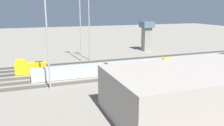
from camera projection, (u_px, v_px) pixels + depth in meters
ground_plane at (111, 68)px, 86.62m from camera, size 400.00×400.00×0.00m
track_bed_0 at (101, 61)px, 98.04m from camera, size 140.00×2.80×0.12m
track_bed_1 at (105, 64)px, 93.47m from camera, size 140.00×2.80×0.12m
track_bed_2 at (109, 66)px, 88.90m from camera, size 140.00×2.80×0.12m
track_bed_3 at (114, 70)px, 84.32m from camera, size 140.00×2.80×0.12m
track_bed_4 at (119, 73)px, 79.75m from camera, size 140.00×2.80×0.12m
track_bed_5 at (125, 77)px, 75.18m from camera, size 140.00×2.80×0.12m
train_on_track_2 at (30, 67)px, 78.95m from camera, size 10.00×3.00×5.00m
train_on_track_4 at (139, 66)px, 81.74m from camera, size 71.40×3.00×3.80m
train_on_track_5 at (174, 66)px, 80.82m from camera, size 10.00×3.00×5.00m
light_mast_0 at (80, 12)px, 93.76m from camera, size 2.80×0.70×32.31m
light_mast_1 at (46, 16)px, 59.85m from camera, size 2.80×0.70×31.43m
light_mast_2 at (89, 19)px, 95.17m from camera, size 2.80×0.70×27.14m
control_tower at (147, 34)px, 119.91m from camera, size 6.00×6.00×14.97m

